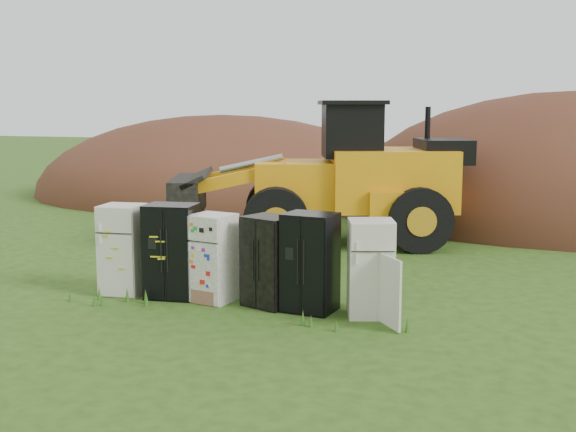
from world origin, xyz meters
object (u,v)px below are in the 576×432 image
Objects in this scene: fridge_leftmost at (123,249)px; fridge_open_door at (371,268)px; wheel_loader at (315,173)px; fridge_dark_mid at (269,261)px; fridge_sticker at (213,258)px; fridge_black_side at (172,251)px; fridge_black_right at (310,262)px.

fridge_open_door is at bearing -6.59° from fridge_leftmost.
wheel_loader reaches higher than fridge_leftmost.
fridge_dark_mid is 0.98× the size of fridge_open_door.
fridge_sticker is 0.97× the size of fridge_open_door.
fridge_leftmost is 0.97× the size of fridge_black_side.
fridge_dark_mid is at bearing -101.37° from wheel_loader.
fridge_sticker is 6.14m from wheel_loader.
fridge_black_side is 0.23× the size of wheel_loader.
fridge_black_right is (3.77, -0.03, 0.01)m from fridge_leftmost.
wheel_loader reaches higher than fridge_sticker.
fridge_black_side is at bearing -174.09° from fridge_black_right.
wheel_loader is (1.08, 6.04, 0.98)m from fridge_black_side.
wheel_loader is (2.10, 6.08, 1.00)m from fridge_leftmost.
fridge_black_right reaches higher than fridge_sticker.
fridge_black_right is 1.08m from fridge_open_door.
fridge_black_right is at bearing -8.42° from fridge_black_side.
wheel_loader reaches higher than fridge_open_door.
fridge_black_right reaches higher than fridge_open_door.
fridge_black_side reaches higher than fridge_dark_mid.
fridge_black_right is at bearing 9.61° from fridge_sticker.
fridge_black_right is at bearing -6.90° from fridge_leftmost.
fridge_open_door is (2.96, -0.04, 0.02)m from fridge_sticker.
fridge_open_door is (3.82, -0.06, -0.05)m from fridge_black_side.
fridge_dark_mid is 0.21× the size of wheel_loader.
fridge_black_right reaches higher than fridge_dark_mid.
fridge_black_side is (1.02, 0.04, 0.02)m from fridge_leftmost.
fridge_leftmost reaches higher than fridge_dark_mid.
fridge_sticker is at bearing -7.77° from fridge_black_side.
wheel_loader reaches higher than fridge_black_right.
fridge_black_right is 0.23× the size of wheel_loader.
fridge_leftmost is at bearing -158.36° from fridge_dark_mid.
fridge_leftmost is 3.77m from fridge_black_right.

